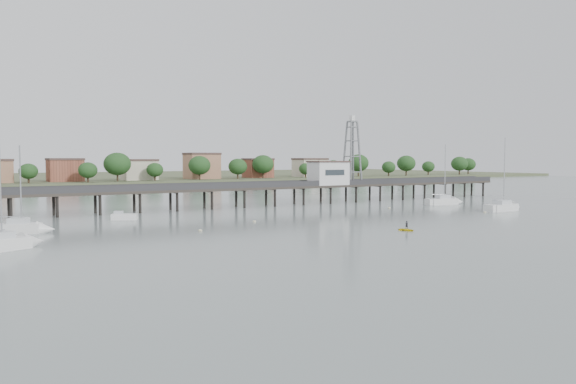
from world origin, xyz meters
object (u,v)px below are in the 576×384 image
white_tender (124,217)px  yellow_dinghy (407,231)px  sailboat_a (11,243)px  sailboat_b (27,228)px  pier (224,189)px  lattice_tower (352,153)px  sailboat_d (507,207)px  sailboat_e (448,201)px

white_tender → yellow_dinghy: white_tender is taller
sailboat_a → white_tender: (18.13, 23.32, -0.16)m
sailboat_b → white_tender: 18.01m
sailboat_a → sailboat_b: bearing=51.2°
pier → sailboat_a: (-40.84, -34.50, -3.16)m
lattice_tower → sailboat_b: bearing=-163.1°
white_tender → pier: bearing=49.1°
pier → white_tender: (-22.71, -11.18, -3.31)m
pier → sailboat_d: size_ratio=10.33×
sailboat_e → lattice_tower: bearing=140.1°
lattice_tower → sailboat_a: (-72.34, -34.50, -10.46)m
sailboat_e → sailboat_a: (-85.75, -18.22, -0.00)m
sailboat_d → white_tender: sailboat_d is taller
sailboat_b → yellow_dinghy: size_ratio=5.21×
pier → sailboat_d: (43.76, -32.09, -3.16)m
lattice_tower → sailboat_a: 80.83m
pier → sailboat_b: (-37.80, -21.02, -3.15)m
sailboat_d → sailboat_a: (-84.60, -2.41, 0.00)m
lattice_tower → sailboat_e: 23.54m
lattice_tower → yellow_dinghy: bearing=-118.9°
pier → sailboat_e: 47.87m
pier → lattice_tower: size_ratio=9.68×
pier → lattice_tower: (31.50, 0.00, 7.31)m
sailboat_b → sailboat_d: size_ratio=0.84×
white_tender → yellow_dinghy: size_ratio=1.86×
white_tender → sailboat_e: bearing=18.6°
sailboat_a → white_tender: 29.54m
sailboat_a → yellow_dinghy: 48.81m
pier → sailboat_b: size_ratio=12.33×
sailboat_e → white_tender: 67.81m
lattice_tower → yellow_dinghy: lattice_tower is taller
sailboat_a → white_tender: sailboat_a is taller
white_tender → sailboat_a: bearing=-104.9°
sailboat_d → sailboat_a: bearing=178.6°
sailboat_d → white_tender: bearing=159.5°
lattice_tower → yellow_dinghy: 52.19m
lattice_tower → sailboat_d: bearing=-69.1°
pier → white_tender: bearing=-153.8°
pier → yellow_dinghy: 45.35m
lattice_tower → sailboat_a: lattice_tower is taller
sailboat_d → sailboat_a: 84.64m
sailboat_a → lattice_tower: bearing=-0.6°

